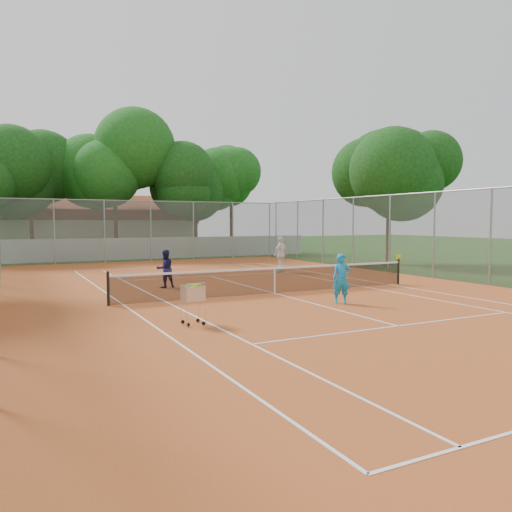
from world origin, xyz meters
name	(u,v)px	position (x,y,z in m)	size (l,w,h in m)	color
ground	(275,294)	(0.00, 0.00, 0.00)	(120.00, 120.00, 0.00)	#173D10
court_pad	(275,294)	(0.00, 0.00, 0.01)	(18.00, 34.00, 0.02)	#B25322
court_lines	(275,293)	(0.00, 0.00, 0.02)	(10.98, 23.78, 0.01)	white
tennis_net	(275,280)	(0.00, 0.00, 0.51)	(11.88, 0.10, 0.98)	black
perimeter_fence	(275,239)	(0.00, 0.00, 2.00)	(18.00, 34.00, 4.00)	slate
boundary_wall	(144,248)	(0.00, 19.00, 0.75)	(26.00, 0.30, 1.50)	silver
clubhouse	(91,227)	(-2.00, 29.00, 2.20)	(16.40, 9.00, 4.40)	beige
tropical_trees	(133,190)	(0.00, 22.00, 5.00)	(29.00, 19.00, 10.00)	#0D360E
player_near	(341,279)	(0.80, -2.96, 0.82)	(0.58, 0.38, 1.60)	#1682C2
player_far_left	(165,269)	(-3.12, 3.34, 0.77)	(0.73, 0.57, 1.51)	#161644
player_far_right	(281,254)	(3.95, 6.44, 0.95)	(1.09, 0.45, 1.86)	silver
ball_hopper	(193,303)	(-4.55, -3.91, 0.57)	(0.53, 0.53, 1.11)	silver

